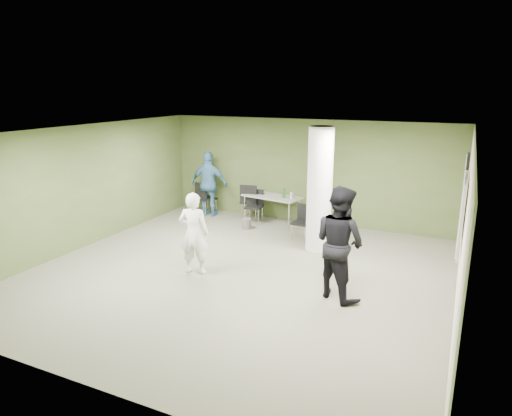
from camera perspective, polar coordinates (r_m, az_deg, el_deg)
The scene contains 17 objects.
floor at distance 9.27m, azimuth -2.07°, elevation -8.08°, with size 8.00×8.00×0.00m, color #525341.
ceiling at distance 8.57m, azimuth -2.24°, elevation 9.42°, with size 8.00×8.00×0.00m, color white.
wall_back at distance 12.43m, azimuth 6.27°, elevation 4.55°, with size 8.00×0.02×2.80m, color #3A4D24.
wall_left at distance 11.17m, azimuth -20.79°, elevation 2.48°, with size 0.02×8.00×2.80m, color #3A4D24.
wall_right_cream at distance 7.91m, azimuth 24.67°, elevation -2.78°, with size 0.02×8.00×2.80m, color beige.
column at distance 10.26m, azimuth 7.95°, elevation 2.29°, with size 0.56×0.56×2.80m, color silver.
whiteboard at distance 9.04m, azimuth 24.37°, elevation 0.01°, with size 0.05×2.30×1.30m.
wall_clock at distance 8.88m, azimuth 24.97°, elevation 5.32°, with size 0.06×0.32×0.32m.
folding_table at distance 12.38m, azimuth 2.06°, elevation 1.30°, with size 1.69×0.97×1.00m.
wastebasket at distance 12.00m, azimuth -1.17°, elevation -1.96°, with size 0.24×0.24×0.27m, color #4C4C4C.
chair_back_left at distance 13.32m, azimuth -6.52°, elevation 1.53°, with size 0.61×0.61×0.95m.
chair_back_right at distance 12.74m, azimuth -0.80°, elevation 1.16°, with size 0.58×0.58×1.00m.
chair_table_left at distance 12.52m, azimuth -0.14°, elevation 0.58°, with size 0.49×0.49×0.89m.
chair_table_right at distance 11.19m, azimuth 5.87°, elevation -1.39°, with size 0.46×0.46×0.85m.
woman_white at distance 9.06m, azimuth -7.77°, elevation -3.17°, with size 0.60×0.40×1.66m, color white.
man_black at distance 8.04m, azimuth 10.38°, elevation -4.30°, with size 0.98×0.76×2.01m, color black.
man_blue at distance 13.09m, azimuth -5.88°, elevation 3.00°, with size 1.09×0.46×1.86m, color #39688E.
Camera 1 is at (3.89, -7.59, 3.62)m, focal length 32.00 mm.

